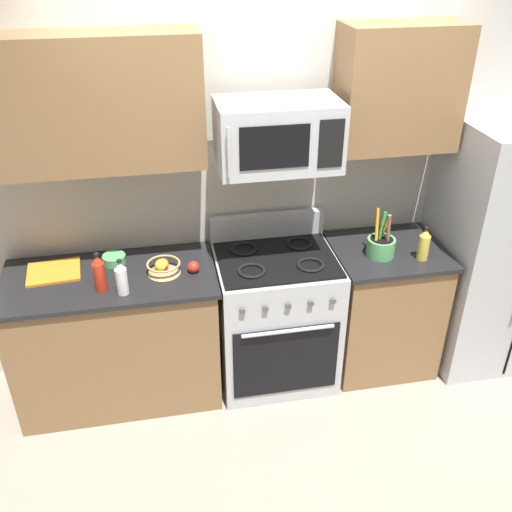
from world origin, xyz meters
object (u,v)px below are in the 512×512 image
object	(u,v)px
refrigerator	(501,246)
utensil_crock	(381,245)
fruit_basket	(163,267)
bottle_oil	(424,245)
microwave	(278,135)
bottle_hot_sauce	(99,273)
apple_loose	(193,267)
bottle_vinegar	(121,278)
prep_bowl	(114,259)
cutting_board	(54,272)
range_oven	(275,316)

from	to	relation	value
refrigerator	utensil_crock	world-z (taller)	refrigerator
fruit_basket	bottle_oil	size ratio (longest dim) A/B	0.92
microwave	fruit_basket	size ratio (longest dim) A/B	3.36
bottle_hot_sauce	fruit_basket	bearing A→B (deg)	17.38
fruit_basket	bottle_oil	distance (m)	1.61
refrigerator	apple_loose	world-z (taller)	refrigerator
apple_loose	bottle_hot_sauce	world-z (taller)	bottle_hot_sauce
apple_loose	bottle_vinegar	world-z (taller)	bottle_vinegar
refrigerator	bottle_oil	size ratio (longest dim) A/B	7.70
refrigerator	bottle_vinegar	bearing A→B (deg)	-175.81
bottle_hot_sauce	prep_bowl	xyz separation A→B (m)	(0.06, 0.29, -0.08)
fruit_basket	cutting_board	distance (m)	0.66
utensil_crock	bottle_oil	distance (m)	0.26
prep_bowl	bottle_hot_sauce	bearing A→B (deg)	-102.44
fruit_basket	bottle_hot_sauce	bearing A→B (deg)	-162.62
range_oven	bottle_vinegar	world-z (taller)	bottle_vinegar
apple_loose	cutting_board	world-z (taller)	apple_loose
range_oven	prep_bowl	xyz separation A→B (m)	(-0.99, 0.15, 0.47)
cutting_board	fruit_basket	bearing A→B (deg)	-11.04
cutting_board	refrigerator	bearing A→B (deg)	-2.32
utensil_crock	prep_bowl	bearing A→B (deg)	172.51
refrigerator	apple_loose	bearing A→B (deg)	-179.13
refrigerator	bottle_oil	bearing A→B (deg)	-167.64
fruit_basket	cutting_board	bearing A→B (deg)	168.96
apple_loose	bottle_vinegar	distance (m)	0.44
bottle_oil	bottle_hot_sauce	distance (m)	1.96
bottle_hot_sauce	cutting_board	bearing A→B (deg)	140.71
cutting_board	prep_bowl	world-z (taller)	prep_bowl
microwave	prep_bowl	distance (m)	1.26
utensil_crock	fruit_basket	size ratio (longest dim) A/B	1.53
range_oven	fruit_basket	distance (m)	0.85
bottle_hot_sauce	apple_loose	bearing A→B (deg)	9.62
range_oven	microwave	bearing A→B (deg)	90.09
range_oven	bottle_oil	world-z (taller)	bottle_oil
microwave	cutting_board	distance (m)	1.57
apple_loose	range_oven	bearing A→B (deg)	5.30
fruit_basket	prep_bowl	distance (m)	0.34
utensil_crock	apple_loose	bearing A→B (deg)	179.18
fruit_basket	bottle_vinegar	bearing A→B (deg)	-143.91
range_oven	bottle_hot_sauce	world-z (taller)	bottle_hot_sauce
utensil_crock	fruit_basket	bearing A→B (deg)	178.38
refrigerator	microwave	world-z (taller)	microwave
cutting_board	bottle_vinegar	size ratio (longest dim) A/B	1.39
refrigerator	fruit_basket	world-z (taller)	refrigerator
utensil_crock	prep_bowl	world-z (taller)	utensil_crock
fruit_basket	prep_bowl	bearing A→B (deg)	148.69
microwave	bottle_vinegar	distance (m)	1.19
microwave	bottle_oil	world-z (taller)	microwave
fruit_basket	bottle_hot_sauce	size ratio (longest dim) A/B	0.85
cutting_board	prep_bowl	bearing A→B (deg)	8.28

